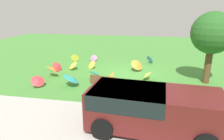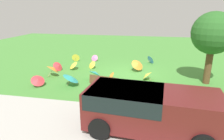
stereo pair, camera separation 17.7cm
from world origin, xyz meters
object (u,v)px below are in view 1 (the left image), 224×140
Objects in this scene: parasol_yellow_1 at (72,65)px; parasol_orange_4 at (137,64)px; park_bench at (105,83)px; parasol_yellow_2 at (147,75)px; parasol_yellow_3 at (75,58)px; parasol_red_3 at (38,81)px; parasol_red_0 at (58,66)px; parasol_pink_1 at (94,58)px; parasol_orange_2 at (110,76)px; parasol_teal_2 at (71,78)px; van_dark at (149,107)px; parasol_blue_1 at (150,59)px; parasol_orange_0 at (53,69)px; parasol_teal_1 at (95,73)px; parasol_yellow_0 at (91,65)px; shade_tree at (212,34)px.

parasol_orange_4 is at bearing -173.42° from parasol_yellow_1.
park_bench is 3.14m from parasol_yellow_2.
parasol_yellow_3 is 5.80m from parasol_red_3.
parasol_pink_1 is at bearing -118.76° from parasol_red_0.
parasol_yellow_1 is (0.82, 2.73, 0.10)m from parasol_pink_1.
parasol_orange_2 is 0.74× the size of parasol_yellow_1.
parasol_pink_1 is 0.51× the size of parasol_teal_2.
van_dark is at bearing 91.63° from parasol_yellow_2.
parasol_yellow_2 is at bearing -159.03° from parasol_red_3.
park_bench reaches higher than parasol_red_0.
parasol_orange_0 is at bearing 35.47° from parasol_blue_1.
parasol_red_3 reaches higher than parasol_yellow_1.
parasol_teal_2 reaches higher than parasol_pink_1.
parasol_yellow_1 is 1.03m from parasol_red_0.
parasol_pink_1 is 0.60× the size of parasol_teal_1.
parasol_orange_2 is at bearing 10.91° from parasol_yellow_2.
parasol_yellow_2 is 3.19m from parasol_teal_1.
parasol_blue_1 reaches higher than parasol_yellow_0.
parasol_blue_1 is at bearing -152.89° from parasol_yellow_1.
parasol_red_0 is 3.02m from parasol_red_3.
parasol_orange_2 is 0.67× the size of parasol_red_3.
parasol_yellow_1 is 1.13× the size of parasol_yellow_2.
parasol_yellow_3 is at bearing -73.83° from parasol_yellow_1.
parasol_orange_0 is 4.60m from parasol_pink_1.
shade_tree reaches higher than parasol_yellow_2.
parasol_orange_0 is at bearing 70.73° from parasol_pink_1.
van_dark is at bearing 89.50° from parasol_blue_1.
parasol_pink_1 is at bearing -40.98° from parasol_yellow_2.
parasol_orange_0 is at bearing 0.20° from parasol_orange_2.
van_dark is 6.24× the size of parasol_yellow_0.
parasol_orange_4 reaches higher than parasol_blue_1.
parasol_yellow_3 reaches higher than parasol_yellow_1.
parasol_orange_4 is at bearing -134.60° from parasol_teal_2.
parasol_red_0 is at bearing -85.57° from parasol_red_3.
parasol_orange_2 is 2.45m from parasol_teal_2.
van_dark is 5.43m from parasol_yellow_2.
van_dark is at bearing 96.69° from parasol_orange_4.
shade_tree is 6.10× the size of parasol_orange_2.
park_bench is at bearing 154.22° from parasol_orange_0.
parasol_orange_2 is 2.24m from parasol_yellow_2.
van_dark is 4.71× the size of parasol_red_3.
parasol_red_0 is 0.84× the size of parasol_teal_1.
parasol_pink_1 is 0.67× the size of parasol_yellow_1.
parasol_red_3 is at bearing 26.25° from parasol_orange_2.
parasol_orange_2 is at bearing 117.94° from parasol_pink_1.
van_dark is 8.55m from parasol_yellow_1.
parasol_red_0 reaches higher than parasol_yellow_3.
parasol_pink_1 is at bearing -86.89° from parasol_teal_2.
parasol_orange_4 is at bearing 150.04° from parasol_pink_1.
parasol_orange_4 reaches higher than parasol_red_3.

